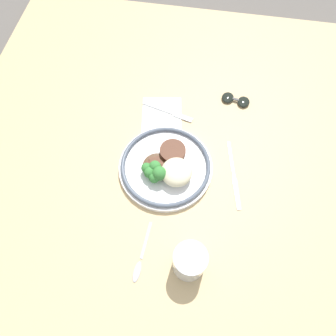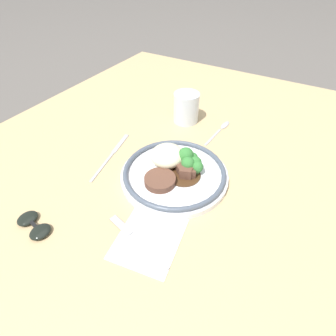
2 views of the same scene
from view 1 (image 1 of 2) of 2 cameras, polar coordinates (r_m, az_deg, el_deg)
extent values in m
plane|color=#5B5651|center=(0.97, -1.55, -2.27)|extent=(8.00, 8.00, 0.00)
cube|color=tan|center=(0.95, -1.57, -1.83)|extent=(1.46, 1.26, 0.04)
cube|color=silver|center=(1.04, -1.09, 9.06)|extent=(0.16, 0.14, 0.00)
cylinder|color=white|center=(0.94, -0.42, 0.08)|extent=(0.27, 0.27, 0.02)
torus|color=#4C5666|center=(0.92, -0.43, 0.47)|extent=(0.26, 0.26, 0.01)
ellipsoid|color=beige|center=(0.90, 1.55, -0.47)|extent=(0.09, 0.09, 0.05)
cylinder|color=brown|center=(0.94, 0.83, 2.93)|extent=(0.08, 0.08, 0.02)
cylinder|color=#472D19|center=(0.93, -1.90, 0.30)|extent=(0.08, 0.08, 0.00)
cube|color=brown|center=(0.92, -2.83, 0.62)|extent=(0.03, 0.03, 0.02)
cube|color=brown|center=(0.92, -2.44, 0.46)|extent=(0.03, 0.03, 0.03)
cube|color=brown|center=(0.92, -1.55, 0.22)|extent=(0.04, 0.04, 0.03)
cube|color=brown|center=(0.92, -2.26, 0.82)|extent=(0.04, 0.04, 0.03)
cylinder|color=#669E51|center=(0.92, -2.24, -0.32)|extent=(0.01, 0.01, 0.02)
sphere|color=#387F38|center=(0.90, -2.29, 0.26)|extent=(0.03, 0.03, 0.03)
cylinder|color=#669E51|center=(0.91, -2.38, -2.13)|extent=(0.01, 0.01, 0.01)
sphere|color=#387F38|center=(0.89, -2.42, -1.68)|extent=(0.03, 0.03, 0.03)
cylinder|color=#669E51|center=(0.90, -1.45, -1.60)|extent=(0.01, 0.01, 0.02)
sphere|color=#387F38|center=(0.88, -1.49, -0.93)|extent=(0.04, 0.04, 0.04)
cylinder|color=#669E51|center=(0.91, -3.13, -1.27)|extent=(0.01, 0.01, 0.01)
sphere|color=#387F38|center=(0.90, -3.19, -0.78)|extent=(0.03, 0.03, 0.03)
cylinder|color=#669E51|center=(0.92, -3.68, -0.46)|extent=(0.01, 0.01, 0.01)
sphere|color=#387F38|center=(0.90, -3.74, 0.03)|extent=(0.03, 0.03, 0.03)
cylinder|color=yellow|center=(0.82, 3.74, -16.05)|extent=(0.07, 0.07, 0.08)
cylinder|color=silver|center=(0.81, 3.78, -15.93)|extent=(0.08, 0.08, 0.09)
cube|color=#ADADB2|center=(1.06, -1.79, 10.34)|extent=(0.03, 0.10, 0.00)
cube|color=#ADADB2|center=(1.04, 2.62, 8.82)|extent=(0.03, 0.06, 0.00)
cube|color=#ADADB2|center=(0.97, 10.98, 1.30)|extent=(0.13, 0.03, 0.00)
cube|color=#ADADB2|center=(0.93, 11.87, -4.46)|extent=(0.09, 0.03, 0.00)
cube|color=#ADADB2|center=(0.87, -3.92, -12.40)|extent=(0.10, 0.01, 0.00)
ellipsoid|color=#ADADB2|center=(0.86, -5.42, -17.55)|extent=(0.05, 0.02, 0.01)
ellipsoid|color=black|center=(1.09, 10.37, 11.97)|extent=(0.05, 0.04, 0.01)
ellipsoid|color=black|center=(1.09, 13.02, 11.15)|extent=(0.05, 0.04, 0.01)
cube|color=black|center=(1.09, 11.72, 11.63)|extent=(0.01, 0.02, 0.00)
camera|label=2|loc=(0.97, -12.38, 38.82)|focal=28.00mm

